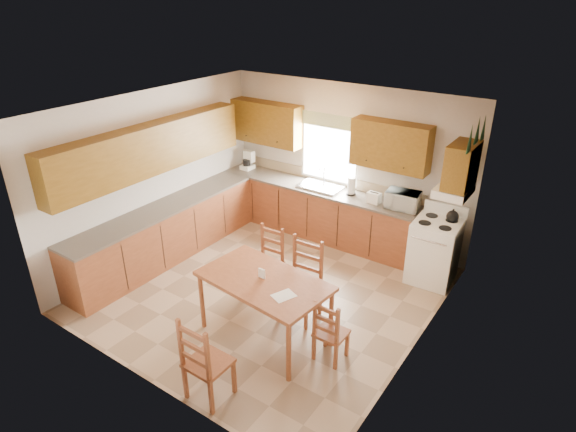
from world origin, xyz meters
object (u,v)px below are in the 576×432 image
Objects in this scene: chair_near_left at (208,358)px; dining_table at (265,308)px; stove at (434,252)px; chair_far_left at (266,261)px; microwave at (403,200)px; chair_near_right at (331,329)px; chair_far_right at (300,282)px.

dining_table is at bearing -84.16° from chair_near_left.
chair_far_left is at bearing -142.16° from stove.
microwave is 2.76m from chair_near_right.
stove is at bearing 56.26° from chair_far_right.
chair_far_right is (0.77, -0.27, 0.07)m from chair_far_left.
chair_near_right is (0.79, 1.27, -0.10)m from chair_near_left.
chair_near_left is at bearing 57.93° from chair_near_right.
chair_near_left is at bearing -72.58° from chair_far_left.
dining_table is 0.62m from chair_far_right.
microwave is (-0.68, 0.28, 0.58)m from stove.
chair_near_right is at bearing -34.69° from chair_far_right.
chair_far_right reaches higher than stove.
chair_far_right is (-0.75, 0.46, 0.13)m from chair_near_right.
microwave is 2.31m from chair_far_right.
stove is 3.85m from chair_near_left.
chair_far_right is at bearing -32.03° from chair_near_right.
chair_far_left is (-0.62, 0.86, 0.06)m from dining_table.
stove reaches higher than dining_table.
microwave is 0.49× the size of chair_far_left.
stove is at bearing -99.75° from chair_near_right.
chair_near_left reaches higher than dining_table.
dining_table reaches higher than chair_near_right.
dining_table is at bearing -120.26° from stove.
chair_near_left is at bearing -103.92° from microwave.
stove is 0.99× the size of chair_far_left.
microwave reaches higher than dining_table.
dining_table is 1.88× the size of chair_near_right.
chair_far_right is at bearing -90.97° from chair_near_left.
chair_far_right is at bearing -123.75° from stove.
chair_far_right reaches higher than chair_far_left.
microwave is 0.55× the size of chair_near_right.
dining_table is 1.44× the size of chair_far_right.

